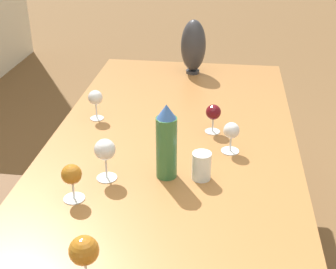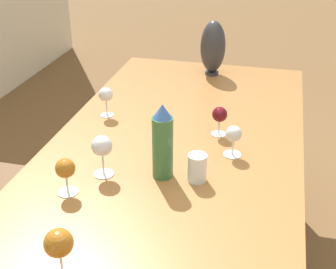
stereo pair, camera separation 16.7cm
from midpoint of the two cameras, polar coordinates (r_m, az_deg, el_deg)
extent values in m
cube|color=#936033|center=(1.58, -3.90, -7.00)|extent=(2.52, 0.97, 0.04)
cylinder|color=#936033|center=(2.74, 8.92, 0.00)|extent=(0.07, 0.07, 0.69)
cylinder|color=#936033|center=(2.81, -6.91, 0.94)|extent=(0.07, 0.07, 0.69)
cylinder|color=#336638|center=(1.56, -3.24, -1.71)|extent=(0.07, 0.07, 0.22)
cone|color=#33599E|center=(1.50, -3.38, 2.77)|extent=(0.06, 0.06, 0.05)
cylinder|color=silver|center=(1.58, 1.09, -3.93)|extent=(0.07, 0.07, 0.10)
cylinder|color=#2D2D33|center=(2.53, 1.13, 7.64)|extent=(0.07, 0.07, 0.01)
ellipsoid|color=#2D2D33|center=(2.48, 1.16, 10.75)|extent=(0.13, 0.13, 0.27)
cylinder|color=silver|center=(1.63, -10.39, -5.29)|extent=(0.07, 0.07, 0.00)
cylinder|color=silver|center=(1.61, -10.51, -4.07)|extent=(0.01, 0.01, 0.08)
sphere|color=silver|center=(1.57, -10.73, -1.90)|extent=(0.07, 0.07, 0.07)
sphere|color=#995B19|center=(1.20, -14.29, -13.71)|extent=(0.08, 0.08, 0.08)
cylinder|color=silver|center=(1.77, 4.91, -2.07)|extent=(0.07, 0.07, 0.00)
cylinder|color=silver|center=(1.75, 4.95, -1.18)|extent=(0.01, 0.01, 0.06)
sphere|color=silver|center=(1.72, 5.02, 0.43)|extent=(0.06, 0.06, 0.06)
cylinder|color=silver|center=(2.05, -10.97, 1.90)|extent=(0.06, 0.06, 0.00)
cylinder|color=silver|center=(2.03, -11.06, 2.82)|extent=(0.01, 0.01, 0.07)
sphere|color=silver|center=(2.01, -11.22, 4.40)|extent=(0.06, 0.06, 0.06)
cylinder|color=silver|center=(1.90, 2.95, 0.32)|extent=(0.06, 0.06, 0.00)
cylinder|color=silver|center=(1.89, 2.97, 1.15)|extent=(0.01, 0.01, 0.06)
sphere|color=#510C14|center=(1.86, 3.02, 2.69)|extent=(0.06, 0.06, 0.06)
cylinder|color=silver|center=(1.55, -14.43, -7.65)|extent=(0.07, 0.07, 0.00)
cylinder|color=silver|center=(1.53, -14.57, -6.66)|extent=(0.01, 0.01, 0.06)
sphere|color=#995B19|center=(1.50, -14.84, -4.81)|extent=(0.06, 0.06, 0.06)
cylinder|color=brown|center=(2.32, -15.64, -10.56)|extent=(0.04, 0.04, 0.41)
camera|label=1|loc=(0.08, -92.86, -1.51)|focal=50.00mm
camera|label=2|loc=(0.08, 87.14, 1.51)|focal=50.00mm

